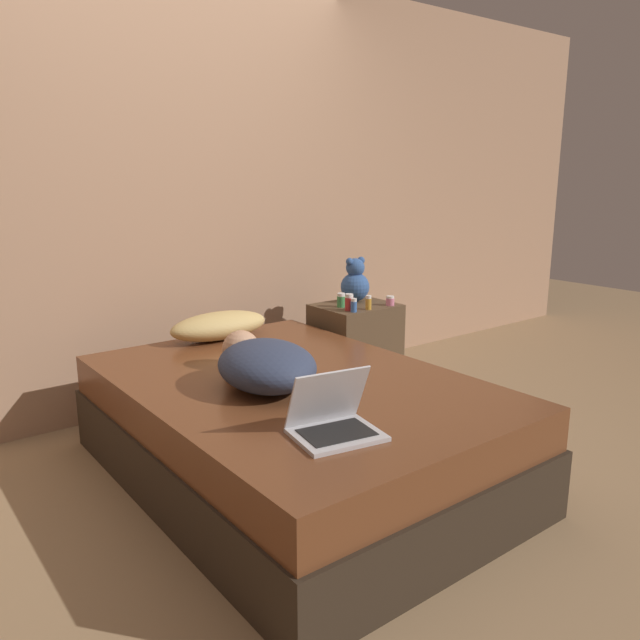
# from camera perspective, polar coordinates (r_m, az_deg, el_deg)

# --- Properties ---
(ground_plane) EXTENTS (12.00, 12.00, 0.00)m
(ground_plane) POSITION_cam_1_polar(r_m,az_deg,el_deg) (3.04, -2.40, -14.05)
(ground_plane) COLOR #937551
(wall_back) EXTENTS (8.00, 0.06, 2.60)m
(wall_back) POSITION_cam_1_polar(r_m,az_deg,el_deg) (3.82, -13.93, 11.46)
(wall_back) COLOR tan
(wall_back) RESTS_ON ground_plane
(bed) EXTENTS (1.37, 1.98, 0.48)m
(bed) POSITION_cam_1_polar(r_m,az_deg,el_deg) (2.94, -2.45, -9.91)
(bed) COLOR #2D2319
(bed) RESTS_ON ground_plane
(nightstand) EXTENTS (0.49, 0.40, 0.58)m
(nightstand) POSITION_cam_1_polar(r_m,az_deg,el_deg) (4.03, 3.23, -2.64)
(nightstand) COLOR brown
(nightstand) RESTS_ON ground_plane
(pillow) EXTENTS (0.58, 0.26, 0.15)m
(pillow) POSITION_cam_1_polar(r_m,az_deg,el_deg) (3.55, -9.20, -0.52)
(pillow) COLOR tan
(pillow) RESTS_ON bed
(person_lying) EXTENTS (0.51, 0.72, 0.21)m
(person_lying) POSITION_cam_1_polar(r_m,az_deg,el_deg) (2.75, -5.13, -3.98)
(person_lying) COLOR #2D3851
(person_lying) RESTS_ON bed
(laptop) EXTENTS (0.34, 0.30, 0.24)m
(laptop) POSITION_cam_1_polar(r_m,az_deg,el_deg) (2.26, 1.21, -9.14)
(laptop) COLOR silver
(laptop) RESTS_ON bed
(teddy_bear) EXTENTS (0.19, 0.19, 0.29)m
(teddy_bear) POSITION_cam_1_polar(r_m,az_deg,el_deg) (4.05, 3.23, 3.47)
(teddy_bear) COLOR #335693
(teddy_bear) RESTS_ON nightstand
(bottle_blue) EXTENTS (0.04, 0.04, 0.08)m
(bottle_blue) POSITION_cam_1_polar(r_m,az_deg,el_deg) (3.74, 3.10, 1.34)
(bottle_blue) COLOR #3866B2
(bottle_blue) RESTS_ON nightstand
(bottle_amber) EXTENTS (0.04, 0.04, 0.09)m
(bottle_amber) POSITION_cam_1_polar(r_m,az_deg,el_deg) (3.82, 4.45, 1.59)
(bottle_amber) COLOR gold
(bottle_amber) RESTS_ON nightstand
(bottle_pink) EXTENTS (0.05, 0.05, 0.06)m
(bottle_pink) POSITION_cam_1_polar(r_m,az_deg,el_deg) (3.96, 6.43, 1.76)
(bottle_pink) COLOR pink
(bottle_pink) RESTS_ON nightstand
(bottle_red) EXTENTS (0.05, 0.05, 0.10)m
(bottle_red) POSITION_cam_1_polar(r_m,az_deg,el_deg) (3.79, 2.68, 1.62)
(bottle_red) COLOR #B72D2D
(bottle_red) RESTS_ON nightstand
(bottle_green) EXTENTS (0.05, 0.05, 0.09)m
(bottle_green) POSITION_cam_1_polar(r_m,az_deg,el_deg) (3.88, 1.94, 1.82)
(bottle_green) COLOR #3D8E4C
(bottle_green) RESTS_ON nightstand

